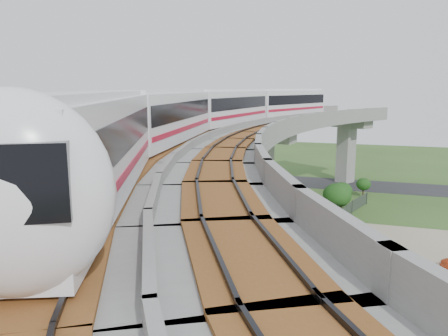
{
  "coord_description": "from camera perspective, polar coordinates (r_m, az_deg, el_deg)",
  "views": [
    {
      "loc": [
        11.07,
        -35.86,
        14.18
      ],
      "look_at": [
        0.19,
        -1.26,
        7.5
      ],
      "focal_mm": 35.0,
      "sensor_mm": 36.0,
      "label": 1
    }
  ],
  "objects": [
    {
      "name": "ground",
      "position": [
        40.12,
        0.28,
        -10.26
      ],
      "size": [
        160.0,
        160.0,
        0.0
      ],
      "primitive_type": "plane",
      "color": "#304C1E",
      "rests_on": "ground"
    },
    {
      "name": "tree_0",
      "position": [
        60.22,
        17.76,
        -2.03
      ],
      "size": [
        1.91,
        1.91,
        2.52
      ],
      "color": "#382314",
      "rests_on": "ground"
    },
    {
      "name": "metro_train",
      "position": [
        36.05,
        0.15,
        7.46
      ],
      "size": [
        11.44,
        61.33,
        3.64
      ],
      "color": "white",
      "rests_on": "ground"
    },
    {
      "name": "tree_1",
      "position": [
        53.3,
        15.15,
        -2.91
      ],
      "size": [
        2.42,
        2.42,
        3.25
      ],
      "color": "#382314",
      "rests_on": "ground"
    },
    {
      "name": "dirt_lot",
      "position": [
        36.82,
        21.15,
        -12.92
      ],
      "size": [
        18.0,
        26.0,
        0.04
      ],
      "primitive_type": "cube",
      "color": "gray",
      "rests_on": "ground"
    },
    {
      "name": "tree_5",
      "position": [
        35.83,
        8.53,
        -9.8
      ],
      "size": [
        2.37,
        2.37,
        2.87
      ],
      "color": "#382314",
      "rests_on": "ground"
    },
    {
      "name": "asphalt_road",
      "position": [
        68.27,
        7.74,
        -1.64
      ],
      "size": [
        60.0,
        8.0,
        0.03
      ],
      "primitive_type": "cube",
      "color": "#232326",
      "rests_on": "ground"
    },
    {
      "name": "tree_6",
      "position": [
        30.68,
        8.46,
        -13.4
      ],
      "size": [
        2.93,
        2.93,
        3.09
      ],
      "color": "#382314",
      "rests_on": "ground"
    },
    {
      "name": "car_white",
      "position": [
        30.17,
        17.02,
        -16.89
      ],
      "size": [
        2.76,
        3.2,
        1.04
      ],
      "primitive_type": "imported",
      "rotation": [
        0.0,
        0.0,
        0.61
      ],
      "color": "silver",
      "rests_on": "dirt_lot"
    },
    {
      "name": "car_dark",
      "position": [
        40.73,
        15.51,
        -9.36
      ],
      "size": [
        4.31,
        1.94,
        1.23
      ],
      "primitive_type": "imported",
      "rotation": [
        0.0,
        0.0,
        1.62
      ],
      "color": "black",
      "rests_on": "dirt_lot"
    },
    {
      "name": "fence",
      "position": [
        38.32,
        14.6,
        -10.43
      ],
      "size": [
        3.87,
        38.73,
        1.5
      ],
      "color": "#2D382D",
      "rests_on": "ground"
    },
    {
      "name": "tree_4",
      "position": [
        41.16,
        9.87,
        -7.02
      ],
      "size": [
        2.0,
        2.0,
        2.8
      ],
      "color": "#382314",
      "rests_on": "ground"
    },
    {
      "name": "tree_7",
      "position": [
        25.73,
        10.42,
        -18.91
      ],
      "size": [
        2.45,
        2.45,
        2.69
      ],
      "color": "#382314",
      "rests_on": "ground"
    },
    {
      "name": "tree_3",
      "position": [
        45.13,
        10.71,
        -5.06
      ],
      "size": [
        3.01,
        3.01,
        3.55
      ],
      "color": "#382314",
      "rests_on": "ground"
    },
    {
      "name": "viaduct",
      "position": [
        36.94,
        6.0,
        2.4
      ],
      "size": [
        19.58,
        73.98,
        11.4
      ],
      "color": "#99968E",
      "rests_on": "ground"
    },
    {
      "name": "tree_2",
      "position": [
        50.33,
        14.54,
        -3.46
      ],
      "size": [
        3.15,
        3.15,
        3.72
      ],
      "color": "#382314",
      "rests_on": "ground"
    }
  ]
}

